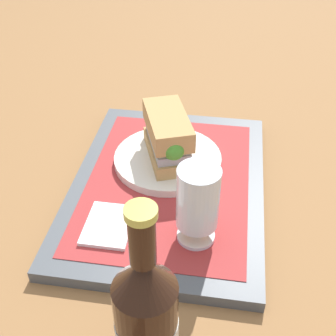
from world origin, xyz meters
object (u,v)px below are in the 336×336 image
beer_glass (198,202)px  beer_bottle (147,325)px  sandwich (168,137)px  plate (168,159)px

beer_glass → beer_bottle: (0.21, -0.03, 0.01)m
sandwich → beer_bottle: (0.37, 0.04, 0.03)m
sandwich → beer_glass: (0.17, 0.07, 0.01)m
plate → beer_bottle: size_ratio=0.71×
beer_glass → plate: bearing=-158.3°
plate → sandwich: sandwich is taller
beer_glass → beer_bottle: beer_bottle is taller
plate → beer_glass: beer_glass is taller
beer_glass → beer_bottle: 0.21m
sandwich → beer_bottle: bearing=-15.1°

